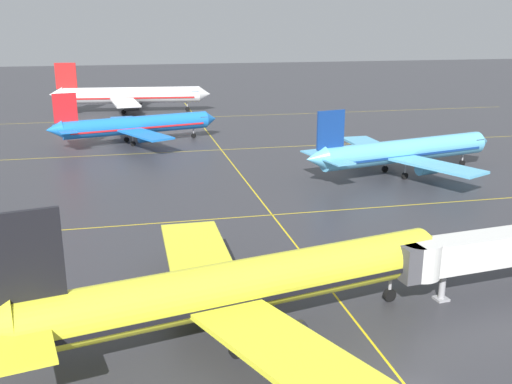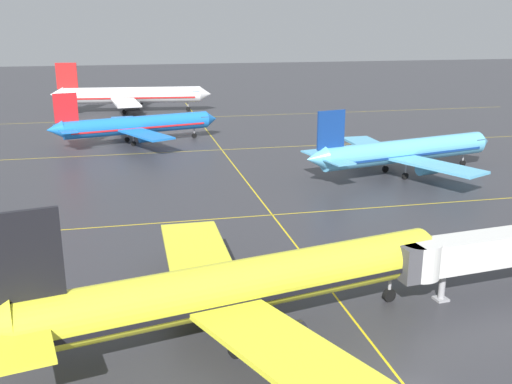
% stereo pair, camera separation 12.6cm
% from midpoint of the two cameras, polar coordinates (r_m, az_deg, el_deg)
% --- Properties ---
extents(airliner_front_gate, '(38.20, 32.44, 11.94)m').
position_cam_midpoint_polar(airliner_front_gate, '(43.72, -1.56, -9.21)').
color(airliner_front_gate, yellow).
rests_on(airliner_front_gate, ground).
extents(airliner_second_row, '(34.66, 29.46, 10.86)m').
position_cam_midpoint_polar(airliner_second_row, '(92.50, 14.15, 3.89)').
color(airliner_second_row, '#5BB7E5').
rests_on(airliner_second_row, ground).
extents(airliner_third_row, '(33.13, 28.22, 10.43)m').
position_cam_midpoint_polar(airliner_third_row, '(115.58, -11.74, 6.40)').
color(airliner_third_row, blue).
rests_on(airliner_third_row, ground).
extents(airliner_far_left_stand, '(41.16, 35.33, 12.79)m').
position_cam_midpoint_polar(airliner_far_left_stand, '(156.28, -12.24, 9.21)').
color(airliner_far_left_stand, white).
rests_on(airliner_far_left_stand, ground).
extents(taxiway_markings, '(168.95, 169.99, 0.01)m').
position_cam_midpoint_polar(taxiway_markings, '(89.89, -1.46, 1.60)').
color(taxiway_markings, yellow).
rests_on(taxiway_markings, ground).
extents(jet_bridge, '(18.47, 4.84, 5.58)m').
position_cam_midpoint_polar(jet_bridge, '(53.51, 20.77, -5.42)').
color(jet_bridge, silver).
rests_on(jet_bridge, ground).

